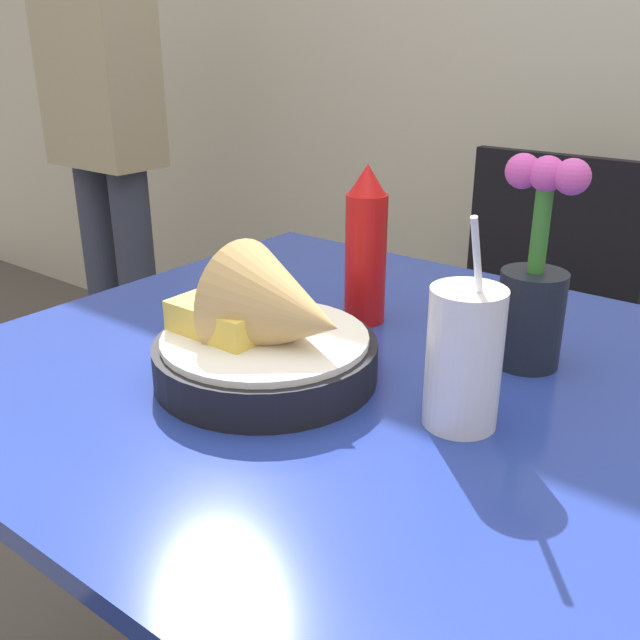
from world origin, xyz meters
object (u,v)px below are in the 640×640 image
(food_basket, at_px, (271,337))
(flower_vase, at_px, (534,288))
(drink_cup, at_px, (464,362))
(ketchup_bottle, at_px, (366,248))
(chair_far_window, at_px, (530,323))
(person_standing, at_px, (102,112))

(food_basket, distance_m, flower_vase, 0.32)
(drink_cup, bearing_deg, ketchup_bottle, 143.95)
(chair_far_window, distance_m, food_basket, 0.94)
(chair_far_window, relative_size, food_basket, 3.35)
(ketchup_bottle, relative_size, drink_cup, 0.97)
(flower_vase, bearing_deg, drink_cup, -88.91)
(chair_far_window, height_order, person_standing, person_standing)
(person_standing, bearing_deg, ketchup_bottle, -20.86)
(person_standing, bearing_deg, chair_far_window, 10.55)
(chair_far_window, height_order, food_basket, food_basket)
(ketchup_bottle, height_order, drink_cup, drink_cup)
(chair_far_window, bearing_deg, ketchup_bottle, -89.47)
(food_basket, distance_m, ketchup_bottle, 0.23)
(chair_far_window, xyz_separation_m, ketchup_bottle, (0.01, -0.68, 0.33))
(chair_far_window, xyz_separation_m, drink_cup, (0.25, -0.85, 0.29))
(ketchup_bottle, distance_m, drink_cup, 0.30)
(chair_far_window, bearing_deg, flower_vase, -69.94)
(drink_cup, xyz_separation_m, flower_vase, (-0.00, 0.18, 0.03))
(ketchup_bottle, bearing_deg, food_basket, -84.09)
(chair_far_window, height_order, flower_vase, flower_vase)
(drink_cup, bearing_deg, chair_far_window, 106.26)
(food_basket, distance_m, person_standing, 1.40)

